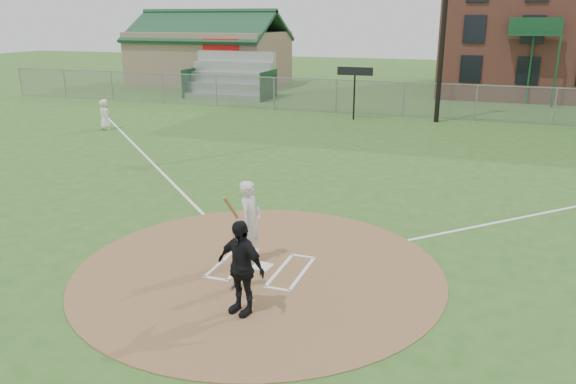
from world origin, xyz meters
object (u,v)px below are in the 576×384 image
(umpire, at_px, (241,267))
(ondeck_player, at_px, (105,114))
(catcher, at_px, (242,265))
(home_plate, at_px, (262,266))
(batter_at_plate, at_px, (250,222))

(umpire, bearing_deg, ondeck_player, 150.87)
(umpire, bearing_deg, catcher, 129.89)
(home_plate, height_order, ondeck_player, ondeck_player)
(catcher, xyz_separation_m, umpire, (0.38, -0.91, 0.41))
(home_plate, xyz_separation_m, batter_at_plate, (-0.37, 0.24, 0.97))
(home_plate, bearing_deg, umpire, -78.85)
(ondeck_player, distance_m, batter_at_plate, 18.55)
(batter_at_plate, bearing_deg, home_plate, -32.42)
(umpire, distance_m, batter_at_plate, 2.41)
(home_plate, xyz_separation_m, catcher, (0.02, -1.14, 0.53))
(ondeck_player, bearing_deg, batter_at_plate, -179.29)
(home_plate, relative_size, umpire, 0.23)
(ondeck_player, xyz_separation_m, batter_at_plate, (13.56, -12.65, 0.23))
(home_plate, xyz_separation_m, umpire, (0.40, -2.04, 0.94))
(umpire, height_order, batter_at_plate, batter_at_plate)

